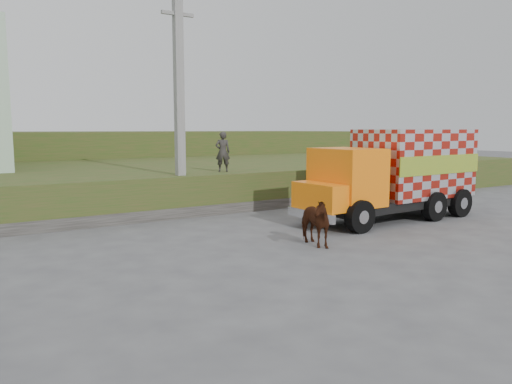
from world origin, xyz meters
TOP-DOWN VIEW (x-y plane):
  - ground at (0.00, 0.00)m, footprint 120.00×120.00m
  - embankment at (0.00, 10.00)m, footprint 40.00×12.00m
  - embankment_far at (0.00, 22.00)m, footprint 40.00×12.00m
  - retaining_strip at (-2.00, 4.20)m, footprint 16.00×0.50m
  - utility_pole at (-1.00, 4.60)m, footprint 1.20×0.30m
  - cargo_truck at (5.23, 0.00)m, footprint 7.17×2.67m
  - cow at (0.12, -1.68)m, footprint 0.94×1.67m
  - pedestrian at (1.04, 5.13)m, footprint 0.68×0.57m

SIDE VIEW (x-z plane):
  - ground at x=0.00m, z-range 0.00..0.00m
  - retaining_strip at x=-2.00m, z-range 0.00..0.40m
  - cow at x=0.12m, z-range 0.00..1.34m
  - embankment at x=0.00m, z-range 0.00..1.50m
  - embankment_far at x=0.00m, z-range 0.00..3.00m
  - cargo_truck at x=5.23m, z-range 0.05..3.21m
  - pedestrian at x=1.04m, z-range 1.50..3.08m
  - utility_pole at x=-1.00m, z-range 0.08..8.07m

